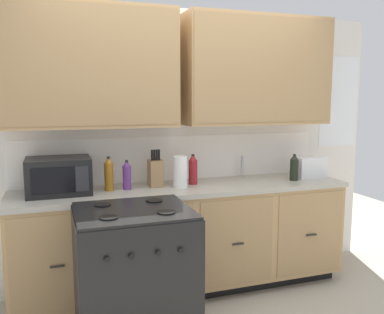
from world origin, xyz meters
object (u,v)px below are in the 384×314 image
(toaster, at_px, (309,167))
(bottle_violet, at_px, (127,175))
(microwave, at_px, (59,176))
(stove_range, at_px, (135,277))
(bottle_red, at_px, (193,170))
(bottle_dark, at_px, (294,168))
(knife_block, at_px, (155,173))
(paper_towel_roll, at_px, (180,172))
(bottle_amber, at_px, (109,174))

(toaster, height_order, bottle_violet, bottle_violet)
(microwave, distance_m, toaster, 2.23)
(stove_range, height_order, bottle_violet, bottle_violet)
(microwave, bearing_deg, bottle_red, 0.29)
(microwave, relative_size, bottle_dark, 2.02)
(stove_range, xyz_separation_m, toaster, (1.78, 0.64, 0.55))
(bottle_red, bearing_deg, knife_block, 175.36)
(toaster, height_order, paper_towel_roll, paper_towel_roll)
(knife_block, relative_size, paper_towel_roll, 1.19)
(stove_range, relative_size, bottle_red, 3.66)
(paper_towel_roll, bearing_deg, bottle_dark, -2.65)
(stove_range, xyz_separation_m, microwave, (-0.45, 0.69, 0.60))
(bottle_dark, bearing_deg, toaster, 21.66)
(knife_block, distance_m, paper_towel_roll, 0.22)
(bottle_amber, bearing_deg, bottle_violet, -1.83)
(toaster, bearing_deg, paper_towel_roll, -178.31)
(toaster, distance_m, paper_towel_roll, 1.28)
(stove_range, bearing_deg, paper_towel_roll, 49.73)
(stove_range, distance_m, bottle_red, 1.12)
(microwave, relative_size, toaster, 1.71)
(knife_block, xyz_separation_m, bottle_dark, (1.24, -0.17, 0.00))
(toaster, xyz_separation_m, bottle_red, (-1.13, 0.05, 0.03))
(bottle_dark, relative_size, bottle_red, 0.92)
(bottle_dark, bearing_deg, microwave, 176.18)
(toaster, height_order, bottle_red, bottle_red)
(paper_towel_roll, bearing_deg, bottle_red, 32.52)
(microwave, height_order, knife_block, knife_block)
(bottle_amber, distance_m, bottle_red, 0.72)
(microwave, xyz_separation_m, paper_towel_roll, (0.96, -0.09, -0.01))
(toaster, xyz_separation_m, bottle_violet, (-1.71, 0.03, 0.02))
(knife_block, bearing_deg, bottle_amber, -172.86)
(microwave, bearing_deg, stove_range, -57.04)
(knife_block, height_order, bottle_amber, knife_block)
(bottle_violet, distance_m, bottle_dark, 1.49)
(toaster, relative_size, knife_block, 0.90)
(stove_range, distance_m, knife_block, 0.98)
(knife_block, relative_size, bottle_dark, 1.30)
(stove_range, distance_m, microwave, 1.01)
(stove_range, relative_size, toaster, 3.39)
(knife_block, bearing_deg, microwave, -177.63)
(paper_towel_roll, relative_size, bottle_dark, 1.09)
(microwave, xyz_separation_m, bottle_amber, (0.38, -0.02, -0.01))
(knife_block, height_order, bottle_dark, knife_block)
(toaster, bearing_deg, bottle_red, 177.29)
(paper_towel_roll, height_order, bottle_amber, bottle_amber)
(microwave, relative_size, paper_towel_roll, 1.85)
(bottle_dark, bearing_deg, stove_range, -160.54)
(stove_range, bearing_deg, bottle_violet, 83.32)
(microwave, height_order, bottle_amber, microwave)
(microwave, distance_m, paper_towel_roll, 0.96)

